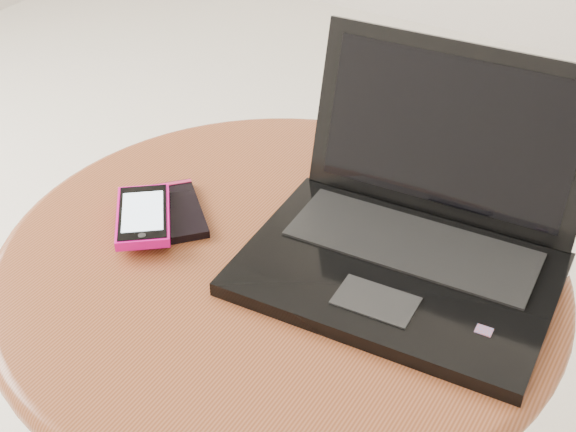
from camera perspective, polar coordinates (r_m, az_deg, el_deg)
The scene contains 4 objects.
table at distance 1.05m, azimuth -0.58°, elevation -7.78°, with size 0.70×0.70×0.56m.
laptop at distance 0.95m, azimuth 8.90°, elevation -1.08°, with size 0.37×0.33×0.23m.
phone_black at distance 1.04m, azimuth -8.09°, elevation 0.36°, with size 0.14×0.13×0.01m.
phone_pink at distance 1.02m, azimuth -10.33°, elevation 0.02°, with size 0.13×0.14×0.01m.
Camera 1 is at (0.49, -0.69, 1.16)m, focal length 49.64 mm.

